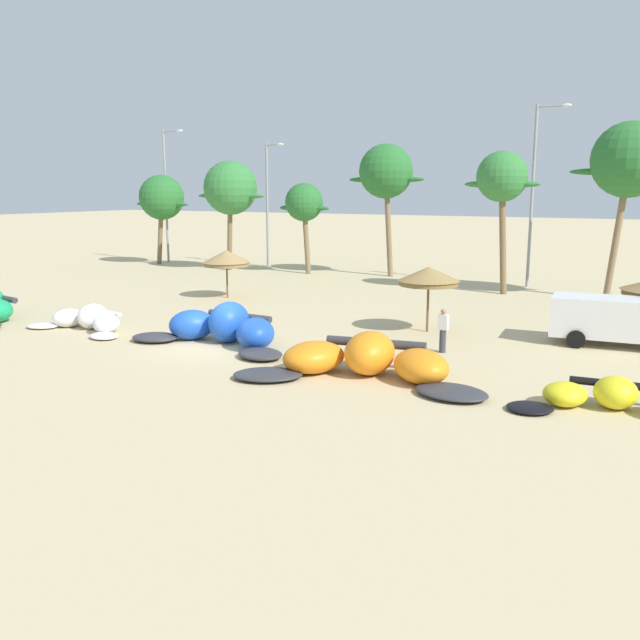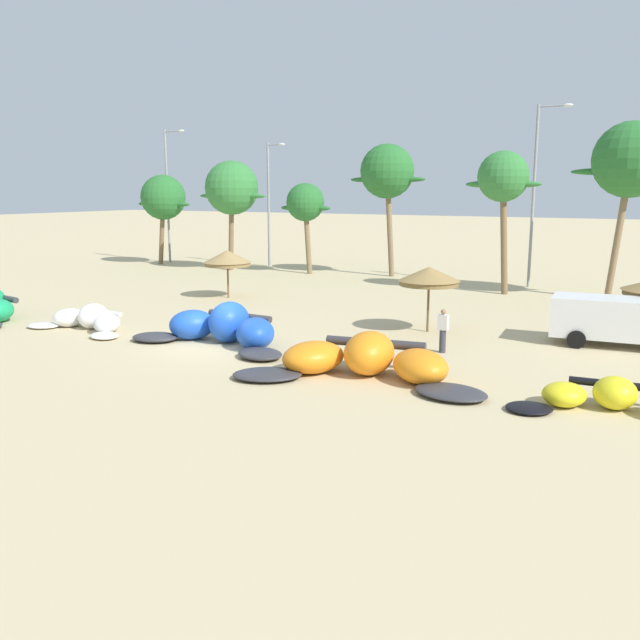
{
  "view_description": "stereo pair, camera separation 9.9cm",
  "coord_description": "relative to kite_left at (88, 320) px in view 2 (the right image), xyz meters",
  "views": [
    {
      "loc": [
        15.75,
        -20.2,
        5.89
      ],
      "look_at": [
        3.6,
        2.0,
        1.0
      ],
      "focal_mm": 38.02,
      "sensor_mm": 36.0,
      "label": 1
    },
    {
      "loc": [
        15.84,
        -20.15,
        5.89
      ],
      "look_at": [
        3.6,
        2.0,
        1.0
      ],
      "focal_mm": 38.02,
      "sensor_mm": 36.0,
      "label": 2
    }
  ],
  "objects": [
    {
      "name": "palm_center_right",
      "position": [
        12.67,
        18.69,
        6.06
      ],
      "size": [
        4.25,
        2.84,
        8.02
      ],
      "color": "brown",
      "rests_on": "ground"
    },
    {
      "name": "lamppost_east_center",
      "position": [
        13.76,
        22.32,
        5.56
      ],
      "size": [
        2.02,
        0.24,
        10.79
      ],
      "color": "gray",
      "rests_on": "ground"
    },
    {
      "name": "kite_center",
      "position": [
        13.55,
        -1.04,
        0.12
      ],
      "size": [
        8.26,
        4.53,
        1.4
      ],
      "color": "#333338",
      "rests_on": "ground"
    },
    {
      "name": "palm_right_of_gap",
      "position": [
        19.06,
        19.51,
        6.94
      ],
      "size": [
        5.94,
        3.96,
        9.4
      ],
      "color": "#7F6647",
      "rests_on": "ground"
    },
    {
      "name": "lamppost_west",
      "position": [
        -15.09,
        22.6,
        5.43
      ],
      "size": [
        2.06,
        0.24,
        10.53
      ],
      "color": "gray",
      "rests_on": "ground"
    },
    {
      "name": "ground_plane",
      "position": [
        6.52,
        0.15,
        -0.42
      ],
      "size": [
        260.0,
        260.0,
        0.0
      ],
      "primitive_type": "plane",
      "color": "#C6B284"
    },
    {
      "name": "kite_left_of_center",
      "position": [
        6.69,
        0.6,
        0.2
      ],
      "size": [
        7.37,
        3.57,
        1.6
      ],
      "color": "#333338",
      "rests_on": "ground"
    },
    {
      "name": "palm_center_left",
      "position": [
        3.76,
        23.06,
        6.6
      ],
      "size": [
        5.48,
        3.65,
        8.93
      ],
      "color": "#7F6647",
      "rests_on": "ground"
    },
    {
      "name": "kite_left",
      "position": [
        0.0,
        0.0,
        0.0
      ],
      "size": [
        5.55,
        2.69,
        1.09
      ],
      "color": "white",
      "rests_on": "ground"
    },
    {
      "name": "parked_van",
      "position": [
        20.21,
        7.58,
        0.68
      ],
      "size": [
        5.46,
        2.58,
        1.84
      ],
      "color": "white",
      "rests_on": "ground"
    },
    {
      "name": "lamppost_west_center",
      "position": [
        -6.49,
        24.25,
        4.78
      ],
      "size": [
        1.61,
        0.24,
        9.34
      ],
      "color": "gray",
      "rests_on": "ground"
    },
    {
      "name": "palm_left",
      "position": [
        -7.45,
        20.68,
        5.54
      ],
      "size": [
        5.84,
        3.89,
        7.96
      ],
      "color": "brown",
      "rests_on": "ground"
    },
    {
      "name": "kite_right_of_center",
      "position": [
        20.86,
        -0.92,
        -0.07
      ],
      "size": [
        5.73,
        2.8,
        0.9
      ],
      "color": "black",
      "rests_on": "ground"
    },
    {
      "name": "beach_umbrella_near_van",
      "position": [
        0.01,
        9.96,
        1.78
      ],
      "size": [
        2.62,
        2.62,
        2.63
      ],
      "color": "brown",
      "rests_on": "ground"
    },
    {
      "name": "person_near_kites",
      "position": [
        14.6,
        3.35,
        0.4
      ],
      "size": [
        0.36,
        0.24,
        1.62
      ],
      "color": "#383842",
      "rests_on": "ground"
    },
    {
      "name": "palm_left_of_gap",
      "position": [
        -1.8,
        21.6,
        4.5
      ],
      "size": [
        4.0,
        2.66,
        6.35
      ],
      "color": "#7F6647",
      "rests_on": "ground"
    },
    {
      "name": "beach_umbrella_middle",
      "position": [
        12.83,
        6.61,
        1.94
      ],
      "size": [
        2.57,
        2.57,
        2.74
      ],
      "color": "brown",
      "rests_on": "ground"
    },
    {
      "name": "palm_leftmost",
      "position": [
        -14.57,
        21.33,
        4.81
      ],
      "size": [
        5.26,
        3.5,
        7.03
      ],
      "color": "brown",
      "rests_on": "ground"
    }
  ]
}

